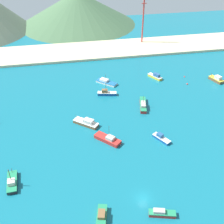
{
  "coord_description": "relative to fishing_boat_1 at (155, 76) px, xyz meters",
  "views": [
    {
      "loc": [
        -17.9,
        -49.4,
        64.4
      ],
      "look_at": [
        -0.78,
        42.19,
        0.41
      ],
      "focal_mm": 46.31,
      "sensor_mm": 36.0,
      "label": 1
    }
  ],
  "objects": [
    {
      "name": "ground",
      "position": [
        -24.78,
        -37.02,
        -1.22
      ],
      "size": [
        260.0,
        280.0,
        0.5
      ],
      "color": "#146B7F"
    },
    {
      "name": "fishing_boat_8",
      "position": [
        -23.84,
        -0.72,
        -0.26
      ],
      "size": [
        9.59,
        9.05,
        4.65
      ],
      "color": "silver",
      "rests_on": "ground"
    },
    {
      "name": "fishing_boat_1",
      "position": [
        0.0,
        0.0,
        0.0
      ],
      "size": [
        5.64,
        7.52,
        2.63
      ],
      "color": "gold",
      "rests_on": "ground"
    },
    {
      "name": "fishing_boat_14",
      "position": [
        -21.57,
        -73.07,
        -0.19
      ],
      "size": [
        7.23,
        3.63,
        2.02
      ],
      "color": "red",
      "rests_on": "ground"
    },
    {
      "name": "radio_tower",
      "position": [
        5.48,
        44.03,
        13.56
      ],
      "size": [
        2.85,
        2.28,
        28.5
      ],
      "color": "#B7332D",
      "rests_on": "ground"
    },
    {
      "name": "fishing_boat_2",
      "position": [
        -12.44,
        -22.86,
        -0.04
      ],
      "size": [
        4.82,
        11.13,
        5.29
      ],
      "color": "red",
      "rests_on": "ground"
    },
    {
      "name": "fishing_boat_10",
      "position": [
        -36.2,
        -30.69,
        -0.02
      ],
      "size": [
        9.46,
        8.5,
        2.65
      ],
      "color": "brown",
      "rests_on": "ground"
    },
    {
      "name": "buoy_1",
      "position": [
        14.16,
        -1.45,
        -0.86
      ],
      "size": [
        0.68,
        0.68,
        0.68
      ],
      "color": "red",
      "rests_on": "ground"
    },
    {
      "name": "fishing_boat_13",
      "position": [
        -60.49,
        -55.2,
        -0.16
      ],
      "size": [
        3.35,
        8.46,
        6.37
      ],
      "color": "#232328",
      "rests_on": "ground"
    },
    {
      "name": "fishing_boat_6",
      "position": [
        -37.18,
        -72.28,
        -0.1
      ],
      "size": [
        4.56,
        9.57,
        2.92
      ],
      "color": "orange",
      "rests_on": "ground"
    },
    {
      "name": "fishing_boat_3",
      "position": [
        -25.35,
        -10.99,
        -0.05
      ],
      "size": [
        8.36,
        3.72,
        6.3
      ],
      "color": "#14478C",
      "rests_on": "ground"
    },
    {
      "name": "fishing_boat_12",
      "position": [
        27.07,
        -8.14,
        0.11
      ],
      "size": [
        5.09,
        7.7,
        2.97
      ],
      "color": "brown",
      "rests_on": "ground"
    },
    {
      "name": "hill_central",
      "position": [
        -28.34,
        89.23,
        10.08
      ],
      "size": [
        80.13,
        80.13,
        22.11
      ],
      "color": "#476B47",
      "rests_on": "ground"
    },
    {
      "name": "fishing_boat_9",
      "position": [
        -11.86,
        -43.94,
        -0.24
      ],
      "size": [
        5.28,
        6.93,
        2.17
      ],
      "color": "#14478C",
      "rests_on": "ground"
    },
    {
      "name": "fishing_boat_11",
      "position": [
        -30.07,
        -41.29,
        -0.13
      ],
      "size": [
        8.99,
        9.09,
        6.71
      ],
      "color": "red",
      "rests_on": "ground"
    },
    {
      "name": "buoy_0",
      "position": [
        12.6,
        -8.49,
        -0.84
      ],
      "size": [
        0.74,
        0.74,
        0.74
      ],
      "color": "red",
      "rests_on": "ground"
    },
    {
      "name": "beach_strip",
      "position": [
        -24.78,
        37.71,
        -0.37
      ],
      "size": [
        247.0,
        25.78,
        1.2
      ],
      "primitive_type": "cube",
      "color": "beige",
      "rests_on": "ground"
    }
  ]
}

